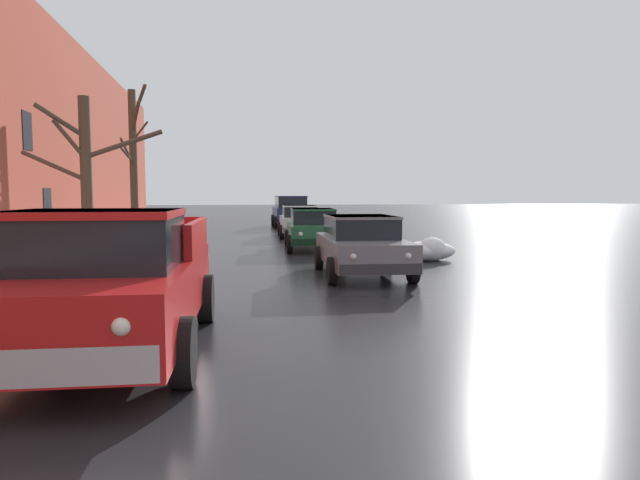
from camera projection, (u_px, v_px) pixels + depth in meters
name	position (u px, v px, depth m)	size (l,w,h in m)	color
left_sidewalk_slab	(15.00, 256.00, 16.92)	(3.31, 80.00, 0.13)	#A8A399
snow_bank_near_corner_left	(50.00, 258.00, 13.20)	(1.93, 1.10, 0.86)	white
snow_bank_along_left_kerb	(365.00, 234.00, 23.18)	(2.04, 1.19, 0.55)	white
snow_bank_mid_block_left	(58.00, 251.00, 15.00)	(2.84, 1.31, 0.80)	white
snow_bank_near_corner_right	(428.00, 251.00, 16.19)	(1.79, 0.94, 0.69)	white
snow_bank_along_right_kerb	(36.00, 258.00, 13.94)	(1.94, 1.43, 0.71)	white
bare_tree_mid_block	(86.00, 168.00, 18.34)	(4.56, 1.59, 5.11)	#4C3D2D
bare_tree_far_down_block	(134.00, 156.00, 27.30)	(1.33, 1.83, 7.09)	#4C3D2D
pickup_truck_red_approaching_near_lane	(109.00, 282.00, 6.72)	(2.38, 4.96, 1.76)	red
sedan_grey_parked_kerbside_close	(361.00, 244.00, 13.27)	(2.09, 4.18, 1.42)	slate
sedan_green_parked_kerbside_mid	(313.00, 228.00, 19.60)	(2.11, 4.16, 1.42)	#1E5633
sedan_white_parked_far_down_block	(300.00, 220.00, 25.30)	(2.08, 3.96, 1.42)	silver
suv_darkblue_queued_behind_truck	(291.00, 210.00, 32.80)	(2.16, 4.38, 1.82)	navy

